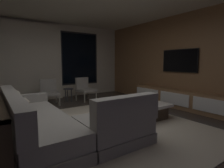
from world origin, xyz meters
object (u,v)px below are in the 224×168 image
at_px(side_stool, 68,91).
at_px(mounted_tv, 179,61).
at_px(accent_chair_near_window, 85,88).
at_px(accent_chair_by_curtain, 49,91).
at_px(book_stack_on_coffee_table, 139,100).
at_px(media_console, 180,99).
at_px(sectional_couch, 56,124).
at_px(coffee_table, 137,110).

xyz_separation_m(side_stool, mounted_tv, (2.55, -2.31, 0.98)).
relative_size(accent_chair_near_window, accent_chair_by_curtain, 1.00).
relative_size(book_stack_on_coffee_table, accent_chair_near_window, 0.33).
relative_size(media_console, mounted_tv, 2.69).
height_order(book_stack_on_coffee_table, accent_chair_by_curtain, accent_chair_by_curtain).
distance_m(sectional_couch, side_stool, 2.95).
bearing_deg(book_stack_on_coffee_table, media_console, 0.28).
bearing_deg(sectional_couch, coffee_table, 5.18).
bearing_deg(sectional_couch, accent_chair_near_window, 55.90).
relative_size(accent_chair_near_window, media_console, 0.25).
distance_m(accent_chair_near_window, accent_chair_by_curtain, 1.18).
height_order(sectional_couch, media_console, sectional_couch).
height_order(accent_chair_by_curtain, media_console, accent_chair_by_curtain).
bearing_deg(sectional_couch, media_console, 2.73).
bearing_deg(accent_chair_by_curtain, side_stool, -4.53).
xyz_separation_m(accent_chair_by_curtain, mounted_tv, (3.15, -2.36, 0.92)).
bearing_deg(side_stool, media_console, -46.62).
xyz_separation_m(coffee_table, side_stool, (-0.74, 2.50, 0.19)).
bearing_deg(side_stool, accent_chair_near_window, -0.34).
bearing_deg(book_stack_on_coffee_table, sectional_couch, -175.32).
bearing_deg(media_console, accent_chair_by_curtain, 139.28).
height_order(side_stool, media_console, media_console).
xyz_separation_m(sectional_couch, mounted_tv, (3.78, 0.37, 1.06)).
height_order(coffee_table, accent_chair_near_window, accent_chair_near_window).
bearing_deg(accent_chair_by_curtain, sectional_couch, -103.02).
height_order(sectional_couch, accent_chair_near_window, sectional_couch).
distance_m(accent_chair_near_window, mounted_tv, 3.17).
bearing_deg(accent_chair_near_window, sectional_couch, -124.10).
height_order(coffee_table, mounted_tv, mounted_tv).
bearing_deg(side_stool, coffee_table, -73.61).
bearing_deg(media_console, sectional_couch, -177.27).
bearing_deg(mounted_tv, sectional_couch, -174.42).
height_order(coffee_table, media_console, media_console).
bearing_deg(mounted_tv, accent_chair_near_window, 130.47).
xyz_separation_m(sectional_couch, accent_chair_near_window, (1.81, 2.68, 0.14)).
xyz_separation_m(book_stack_on_coffee_table, mounted_tv, (1.78, 0.21, 0.93)).
bearing_deg(mounted_tv, accent_chair_by_curtain, 143.18).
distance_m(accent_chair_near_window, media_console, 3.08).
distance_m(accent_chair_near_window, side_stool, 0.59).
bearing_deg(accent_chair_near_window, accent_chair_by_curtain, 177.53).
xyz_separation_m(accent_chair_near_window, side_stool, (-0.58, 0.00, -0.06)).
xyz_separation_m(sectional_couch, accent_chair_by_curtain, (0.63, 2.73, 0.14)).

